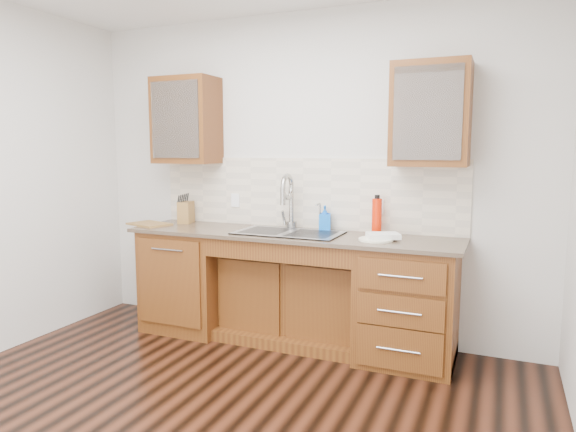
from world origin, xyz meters
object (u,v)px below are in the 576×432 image
at_px(knife_block, 186,212).
at_px(cutting_board, 149,224).
at_px(water_bottle, 377,217).
at_px(plate, 376,239).
at_px(soap_bottle, 325,218).

xyz_separation_m(knife_block, cutting_board, (-0.23, -0.23, -0.09)).
bearing_deg(cutting_board, water_bottle, 7.70).
bearing_deg(knife_block, plate, -21.30).
distance_m(plate, knife_block, 1.82).
distance_m(soap_bottle, cutting_board, 1.57).
bearing_deg(plate, cutting_board, -179.67).
height_order(soap_bottle, knife_block, soap_bottle).
bearing_deg(knife_block, soap_bottle, -11.38).
height_order(soap_bottle, plate, soap_bottle).
relative_size(knife_block, cutting_board, 0.54).
bearing_deg(water_bottle, cutting_board, -172.30).
bearing_deg(water_bottle, soap_bottle, 175.68).
bearing_deg(knife_block, cutting_board, -148.43).
bearing_deg(soap_bottle, cutting_board, 174.09).
bearing_deg(soap_bottle, knife_block, 165.90).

